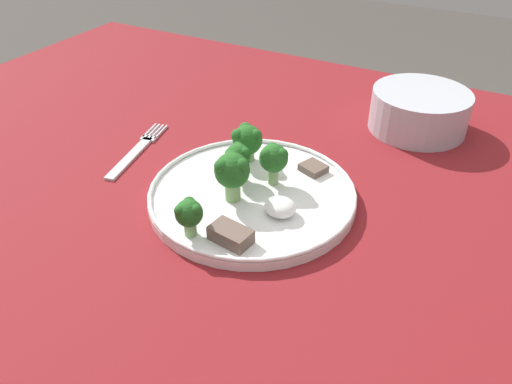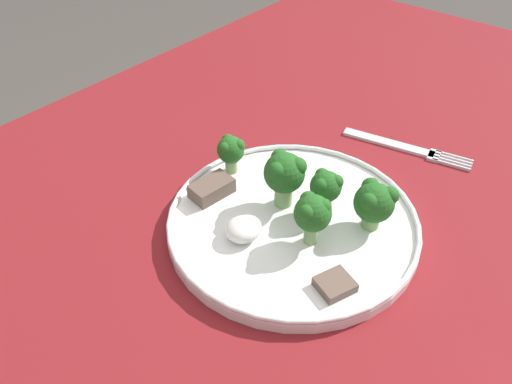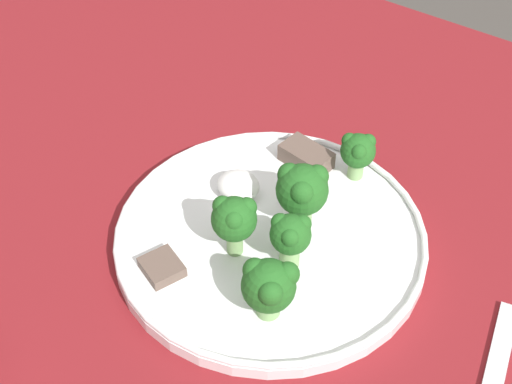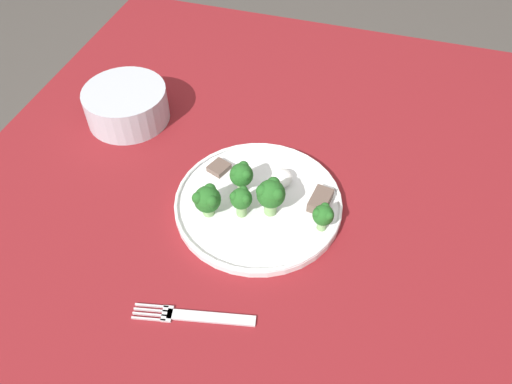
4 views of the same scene
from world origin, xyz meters
name	(u,v)px [view 3 (image 3 of 4)]	position (x,y,z in m)	size (l,w,h in m)	color
table	(293,368)	(0.00, 0.00, 0.67)	(1.31, 0.96, 0.77)	maroon
dinner_plate	(270,237)	(0.05, -0.04, 0.78)	(0.27, 0.27, 0.02)	white
broccoli_floret_near_rim_left	(269,285)	(0.01, 0.03, 0.81)	(0.04, 0.04, 0.05)	#7FA866
broccoli_floret_center_left	(302,190)	(0.04, -0.06, 0.82)	(0.05, 0.05, 0.07)	#7FA866
broccoli_floret_back_left	(234,219)	(0.07, -0.01, 0.82)	(0.04, 0.04, 0.06)	#7FA866
broccoli_floret_front_left	(290,236)	(0.02, -0.02, 0.81)	(0.04, 0.03, 0.05)	#7FA866
broccoli_floret_center_back	(358,151)	(0.03, -0.15, 0.81)	(0.03, 0.03, 0.05)	#7FA866
meat_slice_front_slice	(162,267)	(0.10, 0.05, 0.78)	(0.04, 0.04, 0.01)	brown
meat_slice_middle_slice	(306,156)	(0.08, -0.14, 0.79)	(0.05, 0.04, 0.02)	brown
sauce_dollop	(238,185)	(0.11, -0.06, 0.79)	(0.04, 0.04, 0.02)	white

